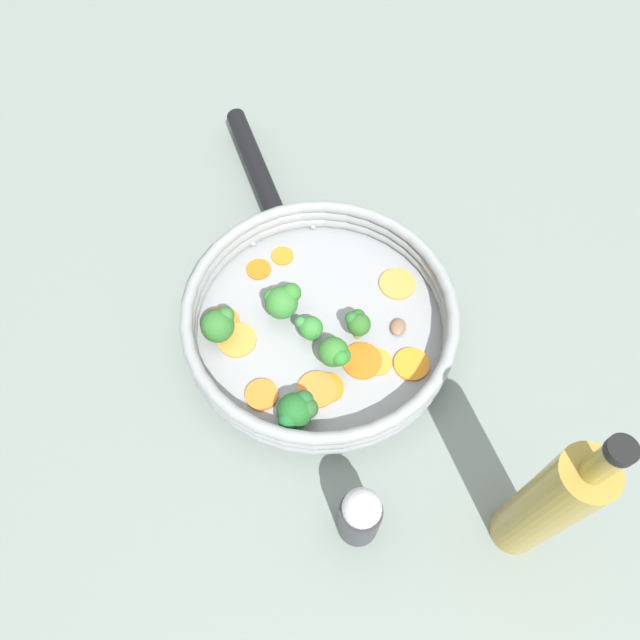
{
  "coord_description": "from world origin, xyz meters",
  "views": [
    {
      "loc": [
        -0.3,
        -0.22,
        0.68
      ],
      "look_at": [
        0.0,
        0.0,
        0.03
      ],
      "focal_mm": 35.0,
      "sensor_mm": 36.0,
      "label": 1
    }
  ],
  "objects_px": {
    "salt_shaker": "(360,516)",
    "carrot_slice_5": "(397,284)",
    "broccoli_floret_0": "(309,328)",
    "carrot_slice_8": "(317,390)",
    "carrot_slice_4": "(222,322)",
    "carrot_slice_9": "(259,393)",
    "skillet": "(320,329)",
    "carrot_slice_10": "(328,388)",
    "broccoli_floret_3": "(335,353)",
    "carrot_slice_3": "(362,361)",
    "broccoli_floret_1": "(358,323)",
    "carrot_slice_2": "(412,364)",
    "carrot_slice_6": "(375,364)",
    "broccoli_floret_5": "(219,324)",
    "carrot_slice_0": "(259,269)",
    "broccoli_floret_4": "(282,301)",
    "oil_bottle": "(547,505)",
    "mushroom_piece_0": "(398,327)",
    "carrot_slice_7": "(283,256)",
    "broccoli_floret_2": "(297,410)",
    "carrot_slice_1": "(237,340)"
  },
  "relations": [
    {
      "from": "broccoli_floret_0",
      "to": "broccoli_floret_3",
      "type": "relative_size",
      "value": 0.8
    },
    {
      "from": "carrot_slice_7",
      "to": "oil_bottle",
      "type": "relative_size",
      "value": 0.1
    },
    {
      "from": "mushroom_piece_0",
      "to": "carrot_slice_6",
      "type": "bearing_deg",
      "value": -175.21
    },
    {
      "from": "broccoli_floret_3",
      "to": "salt_shaker",
      "type": "xyz_separation_m",
      "value": [
        -0.13,
        -0.13,
        0.01
      ]
    },
    {
      "from": "carrot_slice_0",
      "to": "carrot_slice_6",
      "type": "height_order",
      "value": "same"
    },
    {
      "from": "broccoli_floret_1",
      "to": "broccoli_floret_4",
      "type": "height_order",
      "value": "broccoli_floret_4"
    },
    {
      "from": "carrot_slice_8",
      "to": "broccoli_floret_5",
      "type": "relative_size",
      "value": 0.99
    },
    {
      "from": "carrot_slice_3",
      "to": "broccoli_floret_0",
      "type": "height_order",
      "value": "broccoli_floret_0"
    },
    {
      "from": "carrot_slice_9",
      "to": "salt_shaker",
      "type": "bearing_deg",
      "value": -106.61
    },
    {
      "from": "carrot_slice_4",
      "to": "carrot_slice_8",
      "type": "relative_size",
      "value": 0.96
    },
    {
      "from": "carrot_slice_9",
      "to": "broccoli_floret_1",
      "type": "height_order",
      "value": "broccoli_floret_1"
    },
    {
      "from": "skillet",
      "to": "carrot_slice_10",
      "type": "relative_size",
      "value": 8.49
    },
    {
      "from": "carrot_slice_8",
      "to": "salt_shaker",
      "type": "bearing_deg",
      "value": -127.65
    },
    {
      "from": "carrot_slice_1",
      "to": "broccoli_floret_3",
      "type": "height_order",
      "value": "broccoli_floret_3"
    },
    {
      "from": "carrot_slice_0",
      "to": "broccoli_floret_5",
      "type": "relative_size",
      "value": 0.69
    },
    {
      "from": "carrot_slice_3",
      "to": "broccoli_floret_5",
      "type": "relative_size",
      "value": 1.04
    },
    {
      "from": "skillet",
      "to": "carrot_slice_2",
      "type": "height_order",
      "value": "carrot_slice_2"
    },
    {
      "from": "carrot_slice_4",
      "to": "broccoli_floret_5",
      "type": "distance_m",
      "value": 0.03
    },
    {
      "from": "carrot_slice_2",
      "to": "carrot_slice_6",
      "type": "distance_m",
      "value": 0.04
    },
    {
      "from": "carrot_slice_3",
      "to": "carrot_slice_4",
      "type": "bearing_deg",
      "value": 109.03
    },
    {
      "from": "carrot_slice_4",
      "to": "carrot_slice_9",
      "type": "height_order",
      "value": "carrot_slice_9"
    },
    {
      "from": "oil_bottle",
      "to": "carrot_slice_4",
      "type": "bearing_deg",
      "value": 89.18
    },
    {
      "from": "carrot_slice_5",
      "to": "broccoli_floret_0",
      "type": "bearing_deg",
      "value": 159.84
    },
    {
      "from": "broccoli_floret_1",
      "to": "broccoli_floret_3",
      "type": "relative_size",
      "value": 0.95
    },
    {
      "from": "broccoli_floret_1",
      "to": "carrot_slice_2",
      "type": "bearing_deg",
      "value": -87.01
    },
    {
      "from": "carrot_slice_5",
      "to": "carrot_slice_8",
      "type": "distance_m",
      "value": 0.18
    },
    {
      "from": "salt_shaker",
      "to": "carrot_slice_5",
      "type": "bearing_deg",
      "value": 24.92
    },
    {
      "from": "skillet",
      "to": "broccoli_floret_4",
      "type": "height_order",
      "value": "broccoli_floret_4"
    },
    {
      "from": "broccoli_floret_2",
      "to": "carrot_slice_4",
      "type": "bearing_deg",
      "value": 73.7
    },
    {
      "from": "carrot_slice_3",
      "to": "broccoli_floret_2",
      "type": "relative_size",
      "value": 0.95
    },
    {
      "from": "carrot_slice_9",
      "to": "carrot_slice_7",
      "type": "bearing_deg",
      "value": 29.88
    },
    {
      "from": "carrot_slice_4",
      "to": "carrot_slice_6",
      "type": "height_order",
      "value": "same"
    },
    {
      "from": "carrot_slice_8",
      "to": "broccoli_floret_0",
      "type": "bearing_deg",
      "value": 43.44
    },
    {
      "from": "carrot_slice_3",
      "to": "mushroom_piece_0",
      "type": "bearing_deg",
      "value": -9.59
    },
    {
      "from": "carrot_slice_6",
      "to": "carrot_slice_9",
      "type": "relative_size",
      "value": 0.93
    },
    {
      "from": "carrot_slice_0",
      "to": "carrot_slice_2",
      "type": "xyz_separation_m",
      "value": [
        0.0,
        -0.23,
        0.0
      ]
    },
    {
      "from": "carrot_slice_3",
      "to": "carrot_slice_4",
      "type": "height_order",
      "value": "same"
    },
    {
      "from": "carrot_slice_3",
      "to": "broccoli_floret_2",
      "type": "bearing_deg",
      "value": 169.61
    },
    {
      "from": "carrot_slice_3",
      "to": "oil_bottle",
      "type": "relative_size",
      "value": 0.17
    },
    {
      "from": "broccoli_floret_0",
      "to": "broccoli_floret_1",
      "type": "xyz_separation_m",
      "value": [
        0.04,
        -0.04,
        0.01
      ]
    },
    {
      "from": "broccoli_floret_3",
      "to": "oil_bottle",
      "type": "xyz_separation_m",
      "value": [
        -0.04,
        -0.26,
        0.08
      ]
    },
    {
      "from": "carrot_slice_2",
      "to": "carrot_slice_9",
      "type": "height_order",
      "value": "carrot_slice_9"
    },
    {
      "from": "skillet",
      "to": "carrot_slice_4",
      "type": "bearing_deg",
      "value": 123.97
    },
    {
      "from": "broccoli_floret_1",
      "to": "broccoli_floret_4",
      "type": "relative_size",
      "value": 0.87
    },
    {
      "from": "carrot_slice_3",
      "to": "broccoli_floret_0",
      "type": "bearing_deg",
      "value": 97.54
    },
    {
      "from": "carrot_slice_6",
      "to": "carrot_slice_7",
      "type": "bearing_deg",
      "value": 72.31
    },
    {
      "from": "carrot_slice_4",
      "to": "carrot_slice_5",
      "type": "xyz_separation_m",
      "value": [
        0.17,
        -0.14,
        0.0
      ]
    },
    {
      "from": "carrot_slice_4",
      "to": "carrot_slice_5",
      "type": "bearing_deg",
      "value": -39.6
    },
    {
      "from": "carrot_slice_8",
      "to": "broccoli_floret_3",
      "type": "xyz_separation_m",
      "value": [
        0.04,
        0.0,
        0.02
      ]
    },
    {
      "from": "carrot_slice_2",
      "to": "carrot_slice_10",
      "type": "relative_size",
      "value": 1.15
    }
  ]
}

